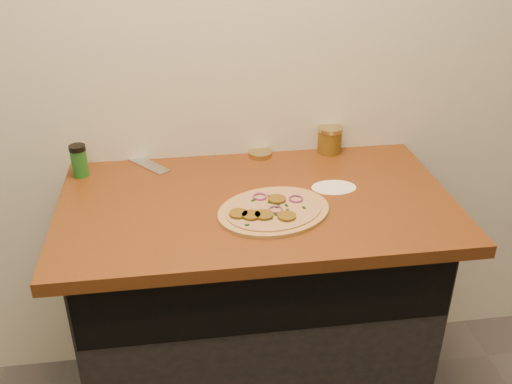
{
  "coord_description": "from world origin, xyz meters",
  "views": [
    {
      "loc": [
        -0.21,
        -0.09,
        1.75
      ],
      "look_at": [
        -0.01,
        1.37,
        0.95
      ],
      "focal_mm": 40.0,
      "sensor_mm": 36.0,
      "label": 1
    }
  ],
  "objects": [
    {
      "name": "cabinet",
      "position": [
        0.0,
        1.45,
        0.43
      ],
      "size": [
        1.1,
        0.6,
        0.86
      ],
      "primitive_type": "cube",
      "color": "black",
      "rests_on": "ground"
    },
    {
      "name": "countertop",
      "position": [
        0.0,
        1.42,
        0.88
      ],
      "size": [
        1.2,
        0.7,
        0.04
      ],
      "primitive_type": "cube",
      "color": "brown",
      "rests_on": "cabinet"
    },
    {
      "name": "pizza",
      "position": [
        0.04,
        1.33,
        0.91
      ],
      "size": [
        0.42,
        0.42,
        0.02
      ],
      "color": "tan",
      "rests_on": "countertop"
    },
    {
      "name": "chefs_knife",
      "position": [
        -0.41,
        1.79,
        0.91
      ],
      "size": [
        0.25,
        0.3,
        0.02
      ],
      "color": "#B7BAC1",
      "rests_on": "countertop"
    },
    {
      "name": "mason_jar_lid",
      "position": [
        0.06,
        1.72,
        0.91
      ],
      "size": [
        0.1,
        0.1,
        0.02
      ],
      "primitive_type": "cylinder",
      "rotation": [
        0.0,
        0.0,
        0.16
      ],
      "color": "tan",
      "rests_on": "countertop"
    },
    {
      "name": "salsa_jar",
      "position": [
        0.31,
        1.72,
        0.95
      ],
      "size": [
        0.09,
        0.09,
        0.1
      ],
      "color": "maroon",
      "rests_on": "countertop"
    },
    {
      "name": "spice_shaker",
      "position": [
        -0.55,
        1.65,
        0.95
      ],
      "size": [
        0.05,
        0.05,
        0.11
      ],
      "color": "#1E601F",
      "rests_on": "countertop"
    },
    {
      "name": "flour_spill",
      "position": [
        0.25,
        1.45,
        0.9
      ],
      "size": [
        0.15,
        0.15,
        0.0
      ],
      "primitive_type": "cylinder",
      "rotation": [
        0.0,
        0.0,
        -0.03
      ],
      "color": "white",
      "rests_on": "countertop"
    }
  ]
}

